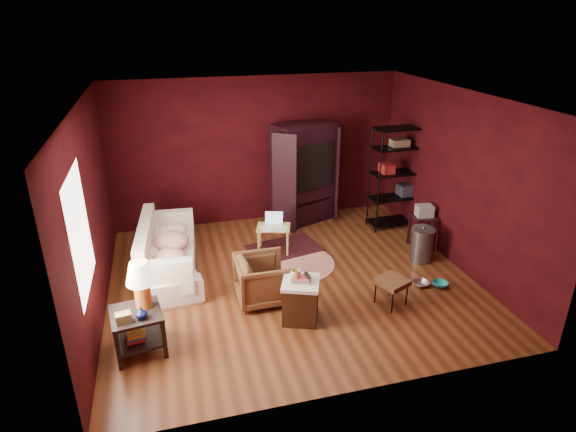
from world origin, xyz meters
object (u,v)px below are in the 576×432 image
wire_shelving (397,173)px  hamper (301,300)px  armchair (263,278)px  side_table (139,299)px  laptop_desk (274,229)px  tv_armoire (303,172)px  sofa (167,254)px

wire_shelving → hamper: bearing=-138.3°
armchair → side_table: side_table is taller
laptop_desk → tv_armoire: bearing=70.6°
tv_armoire → armchair: bearing=-138.2°
armchair → wire_shelving: bearing=-57.8°
tv_armoire → wire_shelving: 1.77m
sofa → hamper: size_ratio=2.91×
armchair → laptop_desk: 1.52m
hamper → wire_shelving: bearing=43.7°
armchair → tv_armoire: bearing=-28.1°
side_table → wire_shelving: size_ratio=0.60×
armchair → hamper: 0.72m
sofa → tv_armoire: 3.16m
armchair → side_table: 1.81m
hamper → laptop_desk: size_ratio=0.98×
armchair → wire_shelving: 3.63m
side_table → hamper: size_ratio=1.71×
side_table → laptop_desk: bearing=44.0°
sofa → side_table: (-0.36, -1.71, 0.31)m
side_table → wire_shelving: 5.33m
armchair → side_table: (-1.65, -0.65, 0.33)m
hamper → wire_shelving: size_ratio=0.35×
armchair → laptop_desk: armchair is taller
armchair → hamper: size_ratio=1.09×
sofa → armchair: size_ratio=2.68×
side_table → hamper: side_table is taller
armchair → wire_shelving: (3.01, 1.91, 0.70)m
sofa → laptop_desk: sofa is taller
side_table → tv_armoire: tv_armoire is taller
side_table → wire_shelving: (4.66, 2.56, 0.37)m
sofa → tv_armoire: bearing=-65.0°
laptop_desk → armchair: bearing=-92.1°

